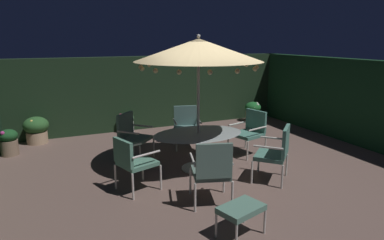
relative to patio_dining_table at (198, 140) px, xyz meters
The scene contains 16 objects.
ground_plane 0.66m from the patio_dining_table, 22.20° to the right, with size 8.50×7.68×0.02m, color brown.
hedge_backdrop_rear 3.63m from the patio_dining_table, 86.42° to the left, with size 8.50×0.30×2.07m, color black.
hedge_backdrop_right 4.35m from the patio_dining_table, ahead, with size 0.30×7.68×2.07m, color #14361D.
patio_dining_table is the anchor object (origin of this frame).
patio_umbrella 1.74m from the patio_dining_table, behind, with size 2.42×2.42×2.63m.
patio_chair_north 1.53m from the patio_dining_table, 14.65° to the left, with size 0.76×0.76×0.98m.
patio_chair_northeast 1.53m from the patio_dining_table, 75.79° to the left, with size 0.74×0.74×0.96m.
patio_chair_east 1.53m from the patio_dining_table, 134.14° to the left, with size 0.83×0.83×1.01m.
patio_chair_southeast 1.52m from the patio_dining_table, 161.63° to the right, with size 0.74×0.74×0.95m.
patio_chair_south 1.54m from the patio_dining_table, 106.94° to the right, with size 0.76×0.78×1.06m.
patio_chair_southwest 1.53m from the patio_dining_table, 46.11° to the right, with size 0.85×0.84×1.03m.
ottoman_footrest 2.44m from the patio_dining_table, 101.46° to the right, with size 0.68×0.54×0.42m.
potted_plant_front_corner 3.37m from the patio_dining_table, 101.44° to the left, with size 0.41×0.41×0.56m.
potted_plant_back_right 4.37m from the patio_dining_table, 132.67° to the left, with size 0.60×0.60×0.67m.
potted_plant_right_far 4.31m from the patio_dining_table, 145.04° to the left, with size 0.40×0.40×0.60m.
potted_plant_back_left 4.45m from the patio_dining_table, 42.16° to the left, with size 0.50×0.50×0.62m.
Camera 1 is at (-2.93, -5.71, 2.55)m, focal length 31.65 mm.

